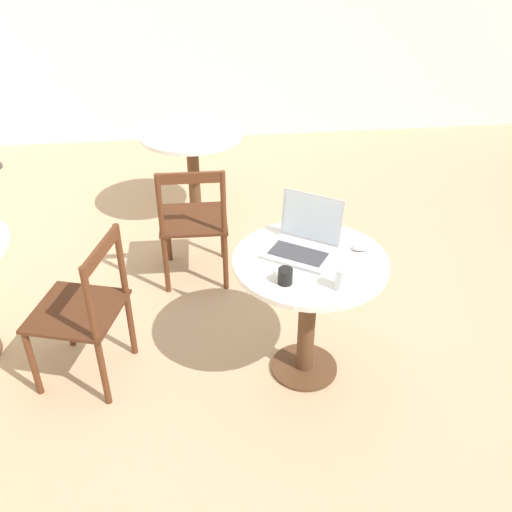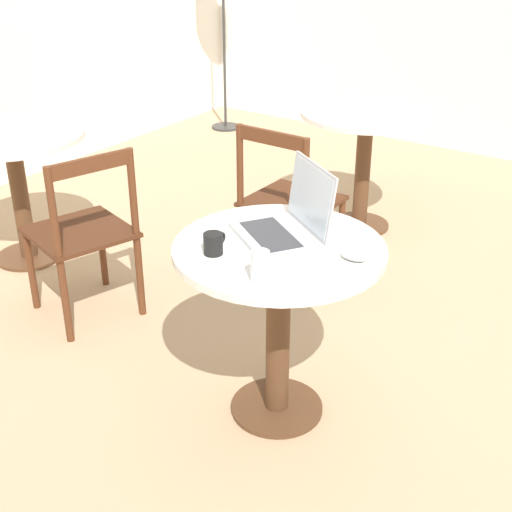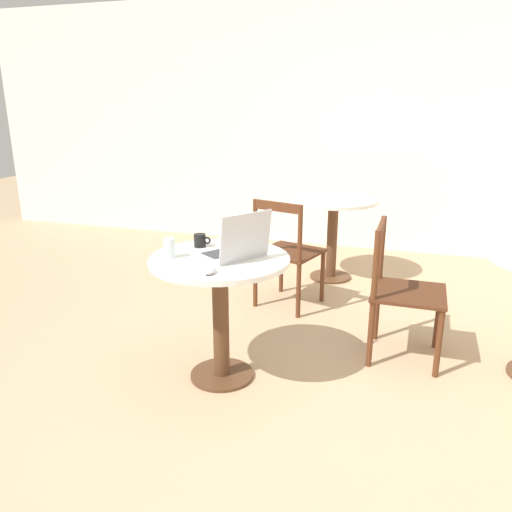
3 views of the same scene
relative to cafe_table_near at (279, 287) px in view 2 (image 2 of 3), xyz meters
The scene contains 10 objects.
ground_plane 0.77m from the cafe_table_near, 14.38° to the right, with size 16.00×16.00×0.00m, color tan.
cafe_table_near is the anchor object (origin of this frame).
cafe_table_mid 1.93m from the cafe_table_near, 17.15° to the left, with size 0.80×0.80×0.76m.
cafe_table_far 2.00m from the cafe_table_near, 80.24° to the left, with size 0.80×0.80×0.76m.
chair_mid_left 1.16m from the cafe_table_near, 30.53° to the left, with size 0.46×0.46×0.88m.
chair_far_front 1.20m from the cafe_table_near, 85.10° to the left, with size 0.56×0.56×0.88m.
laptop 0.25m from the cafe_table_near, 15.07° to the left, with size 0.43×0.44×0.27m.
mouse 0.34m from the cafe_table_near, 78.74° to the right, with size 0.06×0.10×0.03m.
mug 0.33m from the cafe_table_near, 138.99° to the left, with size 0.11×0.07×0.08m.
drinking_glass 0.36m from the cafe_table_near, 160.50° to the right, with size 0.07×0.07×0.11m.
Camera 2 is at (-2.49, -1.14, 1.91)m, focal length 50.00 mm.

